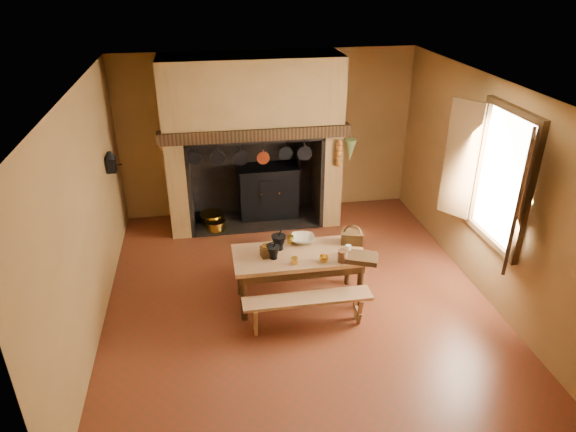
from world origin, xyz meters
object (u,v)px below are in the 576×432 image
object	(u,v)px
bench_front	(307,305)
work_table	(299,261)
iron_range	(269,191)
mixing_bowl	(303,239)
wicker_basket	(352,237)
coffee_grinder	(266,251)

from	to	relation	value
bench_front	work_table	bearing A→B (deg)	90.00
iron_range	bench_front	world-z (taller)	iron_range
mixing_bowl	wicker_basket	bearing A→B (deg)	-11.70
work_table	wicker_basket	bearing A→B (deg)	12.21
work_table	iron_range	bearing A→B (deg)	91.00
wicker_basket	mixing_bowl	bearing A→B (deg)	-174.18
mixing_bowl	wicker_basket	size ratio (longest dim) A/B	0.97
coffee_grinder	work_table	bearing A→B (deg)	-10.83
coffee_grinder	mixing_bowl	distance (m)	0.60
work_table	coffee_grinder	distance (m)	0.46
iron_range	wicker_basket	world-z (taller)	iron_range
mixing_bowl	work_table	bearing A→B (deg)	-109.43
bench_front	coffee_grinder	world-z (taller)	coffee_grinder
coffee_grinder	bench_front	bearing A→B (deg)	-63.97
wicker_basket	bench_front	bearing A→B (deg)	-118.14
coffee_grinder	wicker_basket	size ratio (longest dim) A/B	0.63
work_table	mixing_bowl	size ratio (longest dim) A/B	5.35
work_table	coffee_grinder	size ratio (longest dim) A/B	8.22
bench_front	coffee_grinder	distance (m)	0.85
coffee_grinder	mixing_bowl	world-z (taller)	coffee_grinder
bench_front	mixing_bowl	world-z (taller)	mixing_bowl
iron_range	mixing_bowl	size ratio (longest dim) A/B	5.10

